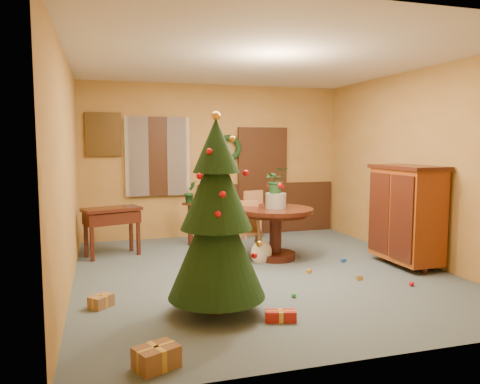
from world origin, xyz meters
name	(u,v)px	position (x,y,z in m)	size (l,w,h in m)	color
room_envelope	(226,178)	(0.21, 2.70, 1.12)	(5.50, 5.50, 5.50)	#394A53
dining_table	(276,224)	(0.45, 0.65, 0.56)	(1.16, 1.16, 0.80)	black
urn	(276,201)	(0.45, 0.65, 0.91)	(0.32, 0.32, 0.23)	slate
centerpiece_plant	(276,180)	(0.45, 0.65, 1.23)	(0.36, 0.31, 0.40)	#1E4C23
chair_near	(247,227)	(0.08, 0.90, 0.47)	(0.44, 0.44, 0.88)	#A46F41
chair_far	(250,212)	(0.58, 2.31, 0.49)	(0.46, 0.46, 0.92)	#A46F41
guitar	(262,237)	(0.17, 0.48, 0.39)	(0.33, 0.16, 0.78)	beige
plant_stand	(190,219)	(-0.63, 1.99, 0.47)	(0.29, 0.29, 0.75)	black
stand_plant	(190,192)	(-0.63, 1.99, 0.95)	(0.21, 0.17, 0.38)	#19471E
christmas_tree	(216,220)	(-0.97, -1.37, 1.00)	(1.03, 1.03, 2.12)	#382111
writing_desk	(112,220)	(-1.97, 1.57, 0.59)	(0.97, 0.68, 0.78)	black
sideboard	(406,212)	(2.15, -0.25, 0.79)	(0.64, 1.16, 1.47)	#4F1609
gift_a	(156,357)	(-1.72, -2.40, 0.09)	(0.40, 0.36, 0.18)	brown
gift_b	(201,292)	(-1.06, -0.93, 0.10)	(0.23, 0.23, 0.21)	maroon
gift_c	(101,301)	(-2.15, -0.82, 0.07)	(0.29, 0.29, 0.13)	brown
gift_d	(281,316)	(-0.41, -1.76, 0.06)	(0.33, 0.20, 0.11)	maroon
toy_a	(343,260)	(1.37, 0.17, 0.03)	(0.08, 0.05, 0.05)	#2652A6
toy_b	(294,295)	(0.01, -1.13, 0.03)	(0.06, 0.06, 0.06)	green
toy_c	(309,271)	(0.62, -0.23, 0.03)	(0.08, 0.05, 0.05)	gold
toy_d	(412,284)	(1.61, -1.14, 0.03)	(0.06, 0.06, 0.06)	red
toy_e	(359,278)	(1.11, -0.72, 0.03)	(0.08, 0.05, 0.05)	gold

